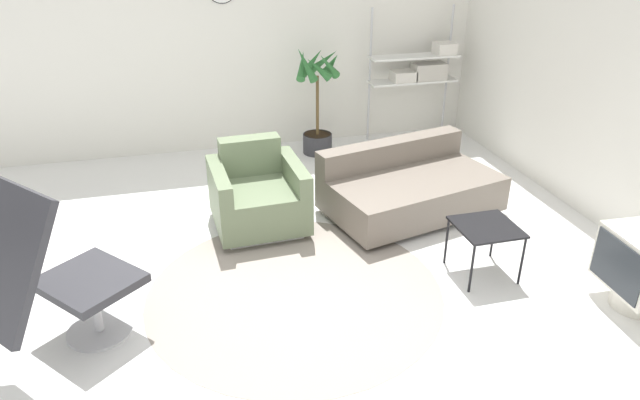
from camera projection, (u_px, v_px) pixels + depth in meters
name	position (u px, v px, depth m)	size (l,w,h in m)	color
ground_plane	(293.00, 291.00, 4.33)	(12.00, 12.00, 0.00)	white
wall_back	(231.00, 30.00, 6.51)	(12.00, 0.09, 2.80)	silver
round_rug	(295.00, 291.00, 4.33)	(2.23, 2.23, 0.01)	gray
lounge_chair	(22.00, 259.00, 3.29)	(1.14, 1.10, 1.29)	#BCBCC1
armchair_red	(258.00, 197.00, 5.14)	(0.84, 0.85, 0.76)	silver
couch_low	(409.00, 189.00, 5.43)	(1.76, 1.28, 0.62)	black
side_table	(486.00, 230.00, 4.39)	(0.46, 0.46, 0.43)	black
potted_plant	(318.00, 106.00, 6.66)	(0.57, 0.57, 1.27)	#333338
shelf_unit	(422.00, 68.00, 6.97)	(1.10, 0.28, 1.62)	#BCBCC1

